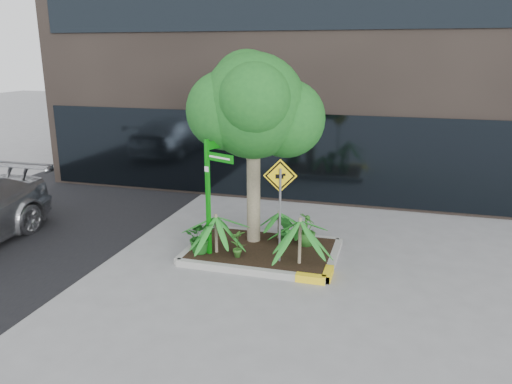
# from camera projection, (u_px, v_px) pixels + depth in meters

# --- Properties ---
(ground) EXTENTS (80.00, 80.00, 0.00)m
(ground) POSITION_uv_depth(u_px,v_px,m) (250.00, 258.00, 11.08)
(ground) COLOR gray
(ground) RESTS_ON ground
(asphalt_road) EXTENTS (7.00, 80.00, 0.01)m
(asphalt_road) POSITION_uv_depth(u_px,v_px,m) (8.00, 230.00, 12.81)
(asphalt_road) COLOR black
(asphalt_road) RESTS_ON ground
(planter) EXTENTS (3.35, 2.36, 0.15)m
(planter) POSITION_uv_depth(u_px,v_px,m) (263.00, 251.00, 11.24)
(planter) COLOR #9E9E99
(planter) RESTS_ON ground
(tree) EXTENTS (2.99, 2.66, 4.49)m
(tree) POSITION_uv_depth(u_px,v_px,m) (254.00, 106.00, 10.91)
(tree) COLOR tan
(tree) RESTS_ON ground
(palm_front) EXTENTS (1.13, 1.13, 1.25)m
(palm_front) POSITION_uv_depth(u_px,v_px,m) (300.00, 221.00, 10.22)
(palm_front) COLOR tan
(palm_front) RESTS_ON ground
(palm_left) EXTENTS (0.99, 0.99, 1.10)m
(palm_left) POSITION_uv_depth(u_px,v_px,m) (216.00, 217.00, 10.83)
(palm_left) COLOR tan
(palm_left) RESTS_ON ground
(palm_back) EXTENTS (0.77, 0.77, 0.85)m
(palm_back) POSITION_uv_depth(u_px,v_px,m) (279.00, 213.00, 11.70)
(palm_back) COLOR tan
(palm_back) RESTS_ON ground
(shrub_a) EXTENTS (0.87, 0.87, 0.74)m
(shrub_a) POSITION_uv_depth(u_px,v_px,m) (201.00, 237.00, 10.93)
(shrub_a) COLOR #185317
(shrub_a) RESTS_ON planter
(shrub_b) EXTENTS (0.55, 0.55, 0.76)m
(shrub_b) POSITION_uv_depth(u_px,v_px,m) (306.00, 229.00, 11.35)
(shrub_b) COLOR #245E1C
(shrub_b) RESTS_ON planter
(shrub_c) EXTENTS (0.47, 0.47, 0.63)m
(shrub_c) POSITION_uv_depth(u_px,v_px,m) (238.00, 243.00, 10.71)
(shrub_c) COLOR #2C621E
(shrub_c) RESTS_ON planter
(shrub_d) EXTENTS (0.55, 0.55, 0.71)m
(shrub_d) POSITION_uv_depth(u_px,v_px,m) (286.00, 230.00, 11.37)
(shrub_d) COLOR #19581B
(shrub_d) RESTS_ON planter
(street_sign_post) EXTENTS (0.73, 0.99, 2.68)m
(street_sign_post) POSITION_uv_depth(u_px,v_px,m) (211.00, 187.00, 10.58)
(street_sign_post) COLOR #0C850F
(street_sign_post) RESTS_ON ground
(cattle_sign) EXTENTS (0.67, 0.21, 2.23)m
(cattle_sign) POSITION_uv_depth(u_px,v_px,m) (280.00, 194.00, 10.09)
(cattle_sign) COLOR slate
(cattle_sign) RESTS_ON ground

